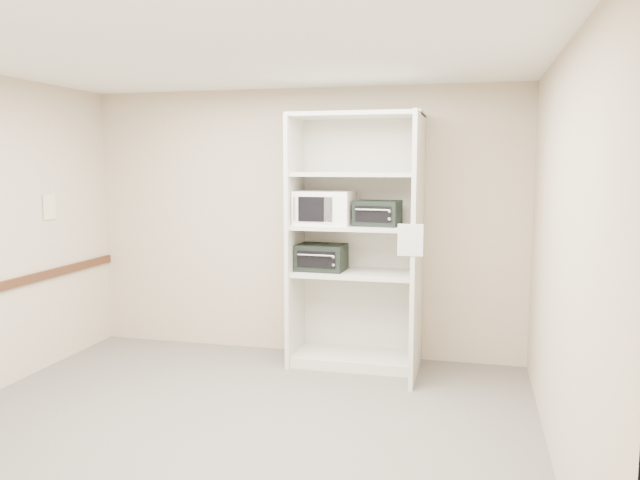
% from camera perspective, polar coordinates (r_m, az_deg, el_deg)
% --- Properties ---
extents(floor, '(4.50, 4.00, 0.01)m').
position_cam_1_polar(floor, '(4.87, -8.21, -16.68)').
color(floor, '#5F5A52').
rests_on(floor, ground).
extents(ceiling, '(4.50, 4.00, 0.01)m').
position_cam_1_polar(ceiling, '(4.52, -8.83, 16.49)').
color(ceiling, white).
extents(wall_back, '(4.50, 0.02, 2.70)m').
position_cam_1_polar(wall_back, '(6.38, -1.70, 1.60)').
color(wall_back, '#B3A58A').
rests_on(wall_back, ground).
extents(wall_front, '(4.50, 0.02, 2.70)m').
position_cam_1_polar(wall_front, '(2.78, -24.38, -6.00)').
color(wall_front, '#B3A58A').
rests_on(wall_front, ground).
extents(wall_right, '(0.02, 4.00, 2.70)m').
position_cam_1_polar(wall_right, '(4.20, 21.20, -1.65)').
color(wall_right, '#B3A58A').
rests_on(wall_right, ground).
extents(shelving_unit, '(1.24, 0.92, 2.42)m').
position_cam_1_polar(shelving_unit, '(5.97, 3.72, -0.89)').
color(shelving_unit, beige).
rests_on(shelving_unit, floor).
extents(microwave, '(0.54, 0.42, 0.32)m').
position_cam_1_polar(microwave, '(5.96, 0.41, 2.96)').
color(microwave, white).
rests_on(microwave, shelving_unit).
extents(toaster_oven_upper, '(0.44, 0.35, 0.24)m').
position_cam_1_polar(toaster_oven_upper, '(5.87, 5.28, 2.46)').
color(toaster_oven_upper, black).
rests_on(toaster_oven_upper, shelving_unit).
extents(toaster_oven_lower, '(0.47, 0.37, 0.25)m').
position_cam_1_polar(toaster_oven_lower, '(6.04, 0.14, -1.59)').
color(toaster_oven_lower, black).
rests_on(toaster_oven_lower, shelving_unit).
extents(paper_sign, '(0.21, 0.02, 0.26)m').
position_cam_1_polar(paper_sign, '(5.26, 8.26, -0.01)').
color(paper_sign, white).
rests_on(paper_sign, shelving_unit).
extents(wall_poster, '(0.01, 0.18, 0.25)m').
position_cam_1_polar(wall_poster, '(6.51, -23.50, 2.82)').
color(wall_poster, silver).
rests_on(wall_poster, wall_left).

